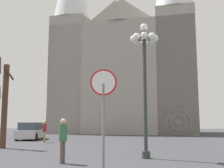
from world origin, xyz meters
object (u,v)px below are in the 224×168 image
stop_sign (103,101)px  pedestrian_standing (63,136)px  bare_tree (4,103)px  pedestrian_walking (44,129)px  parked_car_near_silver (31,132)px  street_lamp (145,63)px  cathedral (125,63)px

stop_sign → pedestrian_standing: 3.45m
bare_tree → pedestrian_walking: bare_tree is taller
stop_sign → bare_tree: size_ratio=0.55×
pedestrian_standing → parked_car_near_silver: bearing=116.5°
street_lamp → pedestrian_walking: bearing=131.6°
street_lamp → parked_car_near_silver: 15.71m
cathedral → street_lamp: cathedral is taller
bare_tree → pedestrian_standing: bare_tree is taller
cathedral → pedestrian_standing: (-0.84, -28.31, -8.85)m
bare_tree → parked_car_near_silver: (-1.51, 7.98, -1.96)m
bare_tree → stop_sign: bearing=-48.9°
cathedral → bare_tree: cathedral is taller
stop_sign → parked_car_near_silver: stop_sign is taller
stop_sign → cathedral: bearing=92.0°
cathedral → parked_car_near_silver: (-7.58, -14.80, -9.17)m
street_lamp → bare_tree: street_lamp is taller
parked_car_near_silver → pedestrian_standing: bearing=-63.5°
bare_tree → parked_car_near_silver: size_ratio=1.28×
cathedral → street_lamp: (2.31, -26.50, -5.69)m
parked_car_near_silver → bare_tree: bearing=-79.3°
bare_tree → pedestrian_walking: size_ratio=3.39×
cathedral → stop_sign: bearing=-88.0°
parked_car_near_silver → pedestrian_standing: size_ratio=2.61×
cathedral → street_lamp: 27.21m
pedestrian_walking → stop_sign: bearing=-64.1°
pedestrian_walking → pedestrian_standing: (4.35, -10.25, 0.02)m
cathedral → pedestrian_walking: (-5.19, -18.07, -8.87)m
stop_sign → bare_tree: bare_tree is taller
cathedral → bare_tree: (-6.07, -22.78, -7.21)m
cathedral → stop_sign: 31.93m
street_lamp → pedestrian_standing: (-3.15, -1.81, -3.16)m
bare_tree → parked_car_near_silver: bare_tree is taller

